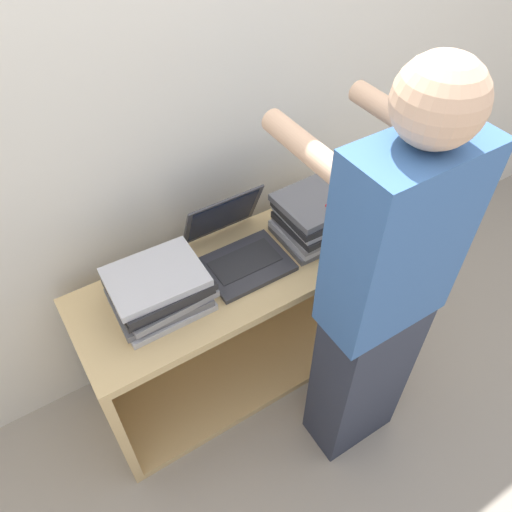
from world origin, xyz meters
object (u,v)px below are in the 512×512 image
at_px(laptop_stack_left, 159,290).
at_px(laptop_stack_right, 320,216).
at_px(laptop_open, 238,248).
at_px(person, 379,304).

bearing_deg(laptop_stack_left, laptop_stack_right, -0.08).
xyz_separation_m(laptop_open, laptop_stack_left, (-0.35, -0.06, 0.03)).
bearing_deg(laptop_stack_left, person, -40.31).
distance_m(laptop_stack_right, person, 0.50).
xyz_separation_m(laptop_stack_left, laptop_stack_right, (0.70, -0.00, 0.01)).
height_order(laptop_open, laptop_stack_left, laptop_open).
relative_size(laptop_stack_left, person, 0.21).
bearing_deg(person, laptop_stack_left, 139.69).
bearing_deg(laptop_open, laptop_stack_right, -9.49).
xyz_separation_m(laptop_stack_left, person, (0.57, -0.48, 0.06)).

